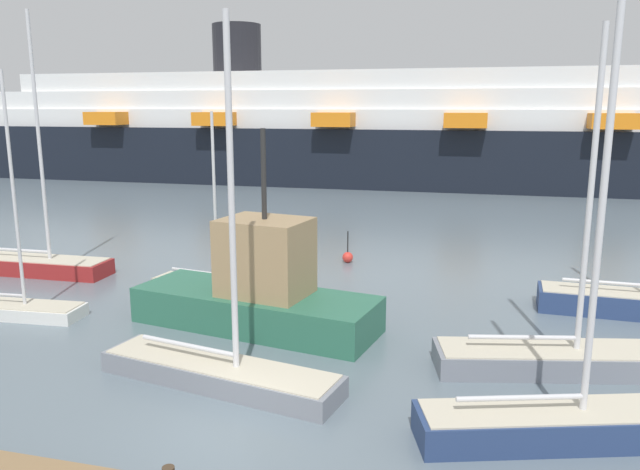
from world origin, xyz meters
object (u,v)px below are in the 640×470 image
at_px(sailboat_7, 560,417).
at_px(channel_buoy_0, 242,251).
at_px(sailboat_2, 557,355).
at_px(channel_buoy_1, 348,257).
at_px(sailboat_3, 41,262).
at_px(sailboat_0, 16,306).
at_px(fishing_boat_0, 259,291).
at_px(sailboat_4, 220,367).
at_px(sailboat_6, 210,283).
at_px(sailboat_1, 629,301).
at_px(cruise_ship, 406,132).

relative_size(sailboat_7, channel_buoy_0, 7.32).
relative_size(sailboat_2, channel_buoy_1, 6.17).
bearing_deg(channel_buoy_1, sailboat_3, -157.24).
bearing_deg(sailboat_0, fishing_boat_0, 3.30).
bearing_deg(sailboat_4, channel_buoy_0, 120.32).
height_order(sailboat_0, sailboat_6, sailboat_0).
relative_size(sailboat_0, channel_buoy_1, 5.58).
xyz_separation_m(sailboat_3, sailboat_6, (8.60, -0.54, -0.20)).
xyz_separation_m(sailboat_1, channel_buoy_0, (-17.13, 4.94, -0.25)).
distance_m(sailboat_0, fishing_boat_0, 9.12).
relative_size(sailboat_0, channel_buoy_0, 5.58).
bearing_deg(sailboat_1, cruise_ship, 111.06).
height_order(sailboat_0, channel_buoy_1, sailboat_0).
relative_size(sailboat_3, sailboat_4, 1.17).
height_order(sailboat_0, sailboat_3, sailboat_3).
bearing_deg(fishing_boat_0, channel_buoy_1, 93.75).
xyz_separation_m(sailboat_1, fishing_boat_0, (-12.71, -4.62, 0.76)).
distance_m(sailboat_0, sailboat_1, 22.46).
bearing_deg(cruise_ship, fishing_boat_0, -89.67).
xyz_separation_m(sailboat_0, sailboat_6, (5.52, 4.70, -0.05)).
distance_m(sailboat_4, sailboat_7, 8.75).
bearing_deg(cruise_ship, sailboat_3, -106.94).
xyz_separation_m(sailboat_1, sailboat_3, (-24.79, -0.54, 0.01)).
xyz_separation_m(sailboat_0, sailboat_2, (18.57, -0.11, 0.09)).
bearing_deg(sailboat_3, channel_buoy_0, 34.37).
bearing_deg(fishing_boat_0, cruise_ship, 100.43).
xyz_separation_m(sailboat_0, cruise_ship, (8.89, 44.08, 4.60)).
relative_size(sailboat_7, cruise_ship, 0.12).
height_order(fishing_boat_0, channel_buoy_1, fishing_boat_0).
relative_size(sailboat_0, sailboat_4, 0.89).
height_order(sailboat_1, channel_buoy_1, sailboat_1).
distance_m(sailboat_2, sailboat_7, 4.04).
xyz_separation_m(sailboat_3, fishing_boat_0, (12.08, -4.08, 0.75)).
bearing_deg(cruise_ship, sailboat_6, -94.70).
bearing_deg(sailboat_2, sailboat_1, 49.38).
relative_size(sailboat_2, sailboat_7, 0.84).
bearing_deg(cruise_ship, sailboat_7, -78.89).
bearing_deg(sailboat_0, cruise_ship, 74.54).
bearing_deg(sailboat_2, channel_buoy_1, 115.34).
distance_m(sailboat_2, sailboat_4, 9.65).
xyz_separation_m(sailboat_2, sailboat_6, (-13.05, 4.81, -0.14)).
distance_m(sailboat_1, fishing_boat_0, 13.54).
bearing_deg(sailboat_7, sailboat_1, 52.94).
bearing_deg(sailboat_4, sailboat_6, 127.28).
xyz_separation_m(sailboat_4, sailboat_6, (-3.96, 8.04, -0.14)).
distance_m(sailboat_6, cruise_ship, 39.79).
bearing_deg(sailboat_2, sailboat_3, 153.56).
xyz_separation_m(sailboat_2, channel_buoy_1, (-8.47, 10.88, -0.21)).
bearing_deg(sailboat_2, sailboat_4, -173.01).
bearing_deg(channel_buoy_1, sailboat_6, -127.05).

